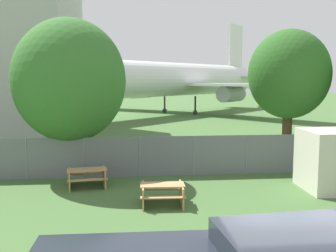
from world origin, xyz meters
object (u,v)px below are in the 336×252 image
object	(u,v)px
tree_behind_benches	(289,75)
airplane	(173,80)
tree_left_of_cabin	(69,81)
picnic_bench_open_grass	(87,176)
picnic_bench_near_cabin	(162,192)

from	to	relation	value
tree_behind_benches	airplane	bearing A→B (deg)	94.76
tree_left_of_cabin	picnic_bench_open_grass	bearing A→B (deg)	-68.15
picnic_bench_near_cabin	airplane	bearing A→B (deg)	82.99
picnic_bench_near_cabin	picnic_bench_open_grass	bearing A→B (deg)	137.73
picnic_bench_near_cabin	picnic_bench_open_grass	world-z (taller)	same
picnic_bench_open_grass	tree_left_of_cabin	xyz separation A→B (m)	(-0.97, 2.42, 3.97)
picnic_bench_near_cabin	tree_behind_benches	bearing A→B (deg)	40.49
picnic_bench_open_grass	airplane	bearing A→B (deg)	77.63
airplane	tree_behind_benches	size ratio (longest dim) A/B	4.81
picnic_bench_open_grass	tree_behind_benches	distance (m)	11.44
picnic_bench_near_cabin	tree_left_of_cabin	size ratio (longest dim) A/B	0.22
airplane	tree_left_of_cabin	distance (m)	32.88
tree_left_of_cabin	airplane	bearing A→B (deg)	75.08
tree_behind_benches	picnic_bench_near_cabin	bearing A→B (deg)	-139.51
picnic_bench_near_cabin	tree_left_of_cabin	bearing A→B (deg)	127.57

